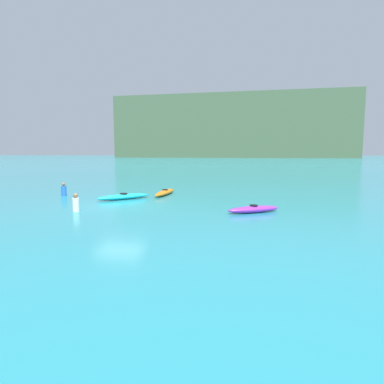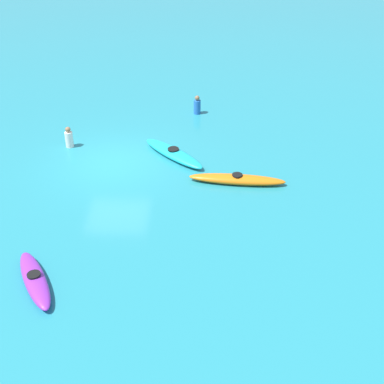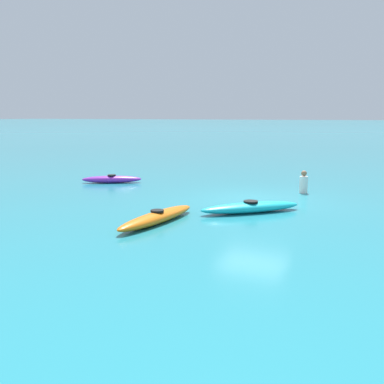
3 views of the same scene
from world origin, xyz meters
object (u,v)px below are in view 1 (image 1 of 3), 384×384
object	(u,v)px
kayak_orange	(165,192)
kayak_cyan	(124,197)
kayak_purple	(254,209)
person_near_shore	(76,203)
person_by_kayaks	(64,190)

from	to	relation	value
kayak_orange	kayak_cyan	bearing A→B (deg)	-128.69
kayak_orange	kayak_cyan	distance (m)	3.12
kayak_purple	kayak_cyan	world-z (taller)	same
kayak_purple	kayak_orange	size ratio (longest dim) A/B	0.73
person_near_shore	kayak_cyan	bearing A→B (deg)	80.02
person_near_shore	person_by_kayaks	xyz separation A→B (m)	(-3.57, 5.15, 0.00)
kayak_orange	person_by_kayaks	size ratio (longest dim) A/B	4.01
kayak_cyan	kayak_orange	bearing A→B (deg)	51.31
kayak_cyan	person_by_kayaks	xyz separation A→B (m)	(-4.32, 0.84, 0.22)
person_near_shore	kayak_orange	bearing A→B (deg)	68.11
person_by_kayaks	person_near_shore	bearing A→B (deg)	-55.29
kayak_purple	person_near_shore	xyz separation A→B (m)	(-8.32, -0.97, 0.22)
person_by_kayaks	kayak_orange	bearing A→B (deg)	14.30
kayak_purple	person_by_kayaks	world-z (taller)	person_by_kayaks
person_near_shore	person_by_kayaks	distance (m)	6.26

